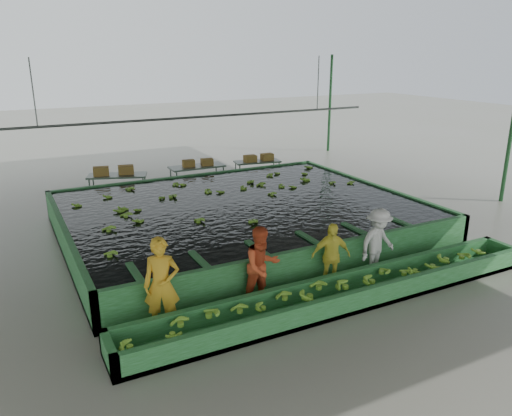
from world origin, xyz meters
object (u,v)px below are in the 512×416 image
flotation_tank (241,217)px  worker_b (262,267)px  box_stack_mid (198,166)px  packing_table_mid (197,178)px  worker_d (378,243)px  box_stack_left (114,175)px  worker_c (331,256)px  packing_table_right (257,171)px  sorting_trough (345,293)px  box_stack_right (259,161)px  packing_table_left (118,187)px  worker_a (162,285)px

flotation_tank → worker_b: worker_b is taller
box_stack_mid → packing_table_mid: bearing=155.2°
worker_d → box_stack_left: bearing=103.0°
worker_b → worker_c: 1.76m
flotation_tank → packing_table_right: (3.25, 5.14, -0.03)m
sorting_trough → box_stack_right: 10.73m
flotation_tank → sorting_trough: 5.10m
worker_c → box_stack_right: 9.90m
worker_c → worker_d: (1.35, 0.00, 0.07)m
sorting_trough → worker_c: size_ratio=6.49×
worker_d → packing_table_left: 10.15m
packing_table_mid → packing_table_right: (2.71, 0.18, -0.05)m
worker_d → packing_table_mid: worker_d is taller
worker_b → box_stack_right: bearing=58.9°
worker_c → worker_d: worker_d is taller
packing_table_left → packing_table_mid: (3.02, -0.06, 0.01)m
box_stack_left → box_stack_right: size_ratio=1.11×
worker_c → worker_d: 1.35m
worker_d → packing_table_right: (1.72, 9.44, -0.42)m
flotation_tank → worker_c: (0.18, -4.30, 0.32)m
box_stack_right → sorting_trough: bearing=-107.9°
packing_table_left → packing_table_right: packing_table_left is taller
worker_a → packing_table_right: (6.97, 9.44, -0.52)m
packing_table_left → worker_a: bearing=-97.6°
worker_a → box_stack_mid: 10.19m
box_stack_left → box_stack_mid: box_stack_left is taller
worker_d → worker_a: bearing=169.3°
worker_b → worker_d: bearing=-3.7°
box_stack_left → worker_c: bearing=-73.5°
worker_b → worker_d: size_ratio=1.04×
flotation_tank → packing_table_left: packing_table_left is taller
sorting_trough → box_stack_left: size_ratio=7.16×
packing_table_left → box_stack_mid: bearing=-1.4°
worker_b → worker_d: (3.10, 0.00, -0.03)m
worker_d → packing_table_left: (-4.02, 9.31, -0.37)m
box_stack_mid → box_stack_right: bearing=3.3°
worker_a → packing_table_left: worker_a is taller
packing_table_left → box_stack_left: size_ratio=1.47×
worker_c → packing_table_mid: (0.36, 9.25, -0.29)m
worker_d → box_stack_mid: (-0.96, 9.24, 0.12)m
packing_table_left → packing_table_right: (5.73, 0.12, -0.04)m
worker_a → packing_table_left: bearing=102.9°
worker_c → box_stack_left: worker_c is taller
worker_b → packing_table_left: 9.36m
box_stack_right → packing_table_left: bearing=-179.2°
worker_a → worker_c: (3.91, 0.00, -0.17)m
box_stack_right → worker_c: bearing=-108.3°
box_stack_left → worker_b: bearing=-83.8°
flotation_tank → box_stack_left: (-2.59, 5.08, 0.49)m
flotation_tank → packing_table_right: 6.08m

